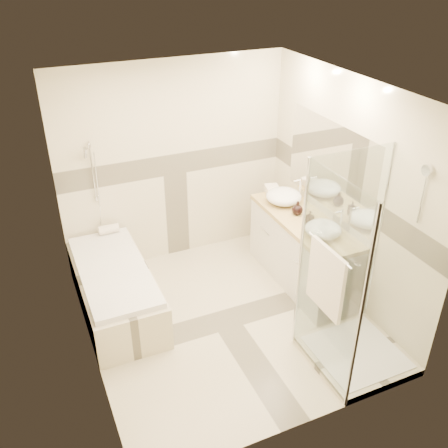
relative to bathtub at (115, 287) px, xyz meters
name	(u,v)px	position (x,y,z in m)	size (l,w,h in m)	color
room	(230,217)	(1.08, -0.64, 0.95)	(2.82, 3.02, 2.52)	beige
bathtub	(115,287)	(0.00, 0.00, 0.00)	(0.75, 1.70, 0.56)	beige
vanity	(302,251)	(2.15, -0.35, 0.12)	(0.58, 1.62, 0.85)	silver
shower_enclosure	(347,317)	(1.86, -1.62, 0.20)	(0.96, 0.93, 2.04)	beige
vessel_sink_near	(284,196)	(2.13, 0.10, 0.63)	(0.43, 0.43, 0.17)	white
vessel_sink_far	(323,229)	(2.13, -0.73, 0.62)	(0.39, 0.39, 0.16)	white
faucet_near	(300,187)	(2.35, 0.10, 0.70)	(0.11, 0.03, 0.28)	silver
faucet_far	(341,219)	(2.35, -0.73, 0.70)	(0.11, 0.03, 0.26)	silver
amenity_bottle_a	(310,218)	(2.13, -0.47, 0.63)	(0.07, 0.08, 0.16)	black
amenity_bottle_b	(298,208)	(2.13, -0.21, 0.63)	(0.13, 0.13, 0.16)	black
folded_towels	(273,191)	(2.13, 0.37, 0.59)	(0.16, 0.27, 0.09)	white
rolled_towel	(109,229)	(0.13, 0.74, 0.31)	(0.11, 0.11, 0.24)	white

